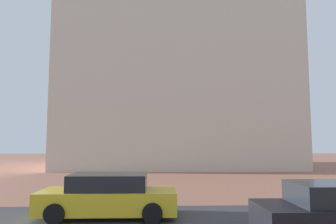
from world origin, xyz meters
TOP-DOWN VIEW (x-y plane):
  - ground_plane at (0.00, 10.00)m, footprint 120.00×120.00m
  - landmark_building at (1.33, 32.17)m, footprint 23.05×14.23m
  - car_yellow at (-2.11, 9.42)m, footprint 4.60×2.08m

SIDE VIEW (x-z plane):
  - ground_plane at x=0.00m, z-range 0.00..0.00m
  - car_yellow at x=-2.11m, z-range -0.03..1.42m
  - landmark_building at x=1.33m, z-range -5.67..27.49m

